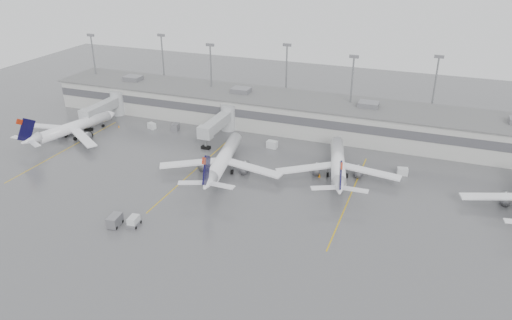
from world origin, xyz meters
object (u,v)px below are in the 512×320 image
(jet_mid_right, at_px, (338,164))
(baggage_tug, at_px, (134,222))
(jet_mid_left, at_px, (223,159))
(jet_far_left, at_px, (71,128))

(jet_mid_right, bearing_deg, baggage_tug, -145.93)
(jet_mid_left, bearing_deg, jet_far_left, 164.43)
(jet_mid_left, xyz_separation_m, baggage_tug, (-6.10, -26.01, -2.40))
(jet_far_left, relative_size, jet_mid_right, 0.96)
(jet_mid_left, distance_m, jet_mid_right, 25.15)
(jet_mid_right, distance_m, baggage_tug, 44.85)
(jet_mid_right, relative_size, baggage_tug, 9.64)
(jet_far_left, bearing_deg, jet_mid_left, 9.03)
(jet_far_left, bearing_deg, jet_mid_right, 16.83)
(jet_far_left, height_order, baggage_tug, jet_far_left)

